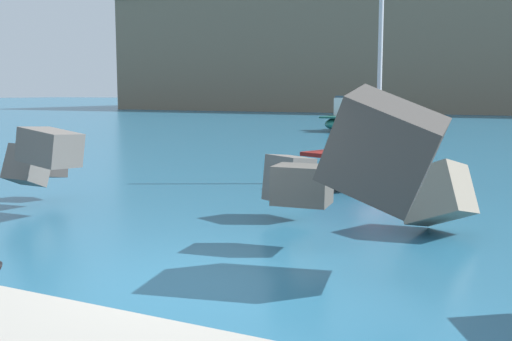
# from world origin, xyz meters

# --- Properties ---
(ground_plane) EXTENTS (400.00, 400.00, 0.00)m
(ground_plane) POSITION_xyz_m (0.00, 0.00, 0.00)
(ground_plane) COLOR #235B7A
(breakwater_jetty) EXTENTS (29.85, 6.59, 2.51)m
(breakwater_jetty) POSITION_xyz_m (-1.05, 1.64, 1.12)
(breakwater_jetty) COLOR #605B56
(breakwater_jetty) RESTS_ON ground
(boat_near_left) EXTENTS (2.02, 4.33, 2.16)m
(boat_near_left) POSITION_xyz_m (-8.27, 29.75, 0.68)
(boat_near_left) COLOR #1E6656
(boat_near_left) RESTS_ON ground
(boat_near_right) EXTENTS (2.96, 4.39, 6.09)m
(boat_near_right) POSITION_xyz_m (-0.59, 8.94, 0.53)
(boat_near_right) COLOR maroon
(boat_near_right) RESTS_ON ground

